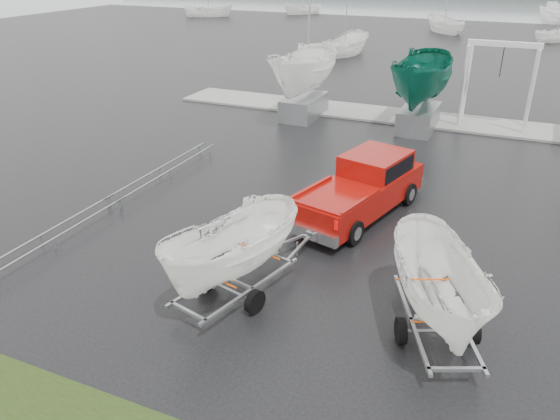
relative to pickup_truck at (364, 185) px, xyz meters
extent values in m
plane|color=black|center=(1.20, -1.09, -0.98)|extent=(120.00, 120.00, 0.00)
cube|color=gray|center=(1.20, 11.91, -0.93)|extent=(30.00, 3.00, 0.12)
cube|color=maroon|center=(-0.07, -0.29, -0.22)|extent=(3.20, 5.81, 0.90)
cube|color=maroon|center=(0.17, 0.67, 0.49)|extent=(2.24, 2.55, 0.81)
cube|color=black|center=(0.17, 0.67, 0.54)|extent=(2.21, 2.33, 0.52)
cube|color=silver|center=(-0.77, -3.01, -0.50)|extent=(1.90, 0.64, 0.33)
cylinder|color=black|center=(-0.50, 1.68, -0.60)|extent=(0.46, 0.81, 0.76)
cylinder|color=black|center=(1.24, 1.23, -0.60)|extent=(0.46, 0.81, 0.76)
cylinder|color=black|center=(-1.39, -1.82, -0.60)|extent=(0.46, 0.81, 0.76)
cylinder|color=black|center=(0.35, -2.27, -0.60)|extent=(0.46, 0.81, 0.76)
cube|color=gray|center=(-2.09, -5.97, -0.53)|extent=(0.97, 3.51, 0.08)
cube|color=gray|center=(-1.02, -6.25, -0.53)|extent=(0.97, 3.51, 0.08)
cylinder|color=gray|center=(-1.60, -6.30, -0.68)|extent=(1.57, 0.47, 0.08)
cylinder|color=black|center=(-2.38, -6.11, -0.68)|extent=(0.32, 0.63, 0.60)
cylinder|color=black|center=(-0.83, -6.50, -0.68)|extent=(0.32, 0.63, 0.60)
imported|color=white|center=(-1.56, -6.11, 1.77)|extent=(2.07, 2.11, 4.51)
cube|color=#ED4E07|center=(-1.36, -5.34, 0.02)|extent=(1.51, 0.42, 0.03)
cube|color=#ED4E07|center=(-1.75, -6.89, 0.02)|extent=(1.51, 0.42, 0.03)
cube|color=gray|center=(2.77, -5.91, -0.53)|extent=(1.52, 3.33, 0.08)
cube|color=gray|center=(3.78, -5.47, -0.53)|extent=(1.52, 3.33, 0.08)
cylinder|color=gray|center=(3.36, -5.87, -0.68)|extent=(1.50, 0.72, 0.08)
cylinder|color=black|center=(2.62, -6.20, -0.68)|extent=(0.41, 0.62, 0.60)
cylinder|color=black|center=(4.09, -5.55, -0.68)|extent=(0.41, 0.62, 0.60)
imported|color=white|center=(3.27, -5.69, 1.79)|extent=(2.28, 2.30, 4.55)
cube|color=#ED4E07|center=(2.95, -4.96, 0.02)|extent=(1.44, 0.66, 0.03)
cube|color=#ED4E07|center=(3.60, -6.42, 0.02)|extent=(1.44, 0.66, 0.03)
cylinder|color=silver|center=(1.66, 11.11, 1.02)|extent=(0.16, 0.58, 3.99)
cylinder|color=silver|center=(1.66, 12.71, 1.02)|extent=(0.16, 0.58, 3.99)
cylinder|color=silver|center=(4.66, 11.11, 1.02)|extent=(0.16, 0.58, 3.99)
cylinder|color=silver|center=(4.66, 12.71, 1.02)|extent=(0.16, 0.58, 3.99)
cube|color=silver|center=(3.16, 11.91, 3.02)|extent=(3.30, 0.25, 0.25)
cube|color=gray|center=(-5.99, 9.91, -0.43)|extent=(1.60, 3.20, 1.10)
imported|color=white|center=(-5.99, 9.91, 3.37)|extent=(2.45, 2.51, 6.50)
cube|color=gray|center=(-0.10, 10.11, -0.43)|extent=(1.60, 3.20, 1.10)
imported|color=#0C5946|center=(-0.10, 10.11, 3.48)|extent=(2.53, 2.60, 6.72)
cylinder|color=gray|center=(-7.55, -0.09, -0.63)|extent=(0.06, 6.50, 0.06)
cylinder|color=gray|center=(-8.05, -0.09, -0.63)|extent=(0.06, 6.50, 0.06)
cylinder|color=gray|center=(-7.55, -6.09, -0.63)|extent=(0.06, 6.50, 0.06)
cylinder|color=gray|center=(-8.05, -6.09, -0.63)|extent=(0.06, 6.50, 0.06)
imported|color=white|center=(-9.86, 29.21, -0.98)|extent=(2.89, 2.94, 6.78)
cylinder|color=#B2B2B7|center=(-9.86, 29.21, 3.02)|extent=(0.08, 0.08, 8.00)
imported|color=white|center=(-4.30, 46.66, -0.98)|extent=(3.58, 3.60, 6.83)
imported|color=white|center=(6.58, 44.39, -0.98)|extent=(2.95, 2.96, 5.49)
imported|color=white|center=(-24.80, 57.54, -0.98)|extent=(3.11, 3.12, 5.82)
imported|color=white|center=(-35.09, 49.77, -0.98)|extent=(3.29, 3.26, 6.33)
camera|label=1|loc=(4.08, -16.21, 6.94)|focal=35.00mm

